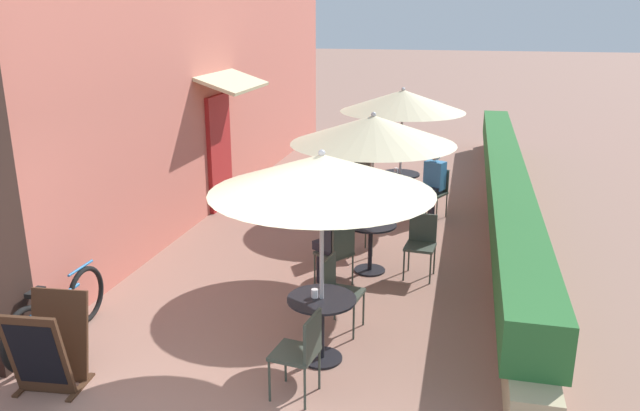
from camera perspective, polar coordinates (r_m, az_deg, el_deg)
cafe_facade_wall at (r=12.09m, az=-9.07°, el=10.24°), size 0.98×13.93×4.20m
planter_hedge at (r=11.55m, az=16.51°, el=1.56°), size 0.60×12.93×1.01m
patio_table_near at (r=6.57m, az=0.15°, el=-10.14°), size 0.72×0.72×0.71m
patio_umbrella_near at (r=6.02m, az=0.16°, el=2.93°), size 2.22×2.22×2.26m
cafe_chair_near_left at (r=7.17m, az=1.64°, el=-7.49°), size 0.45×0.45×0.87m
cafe_chair_near_right at (r=5.96m, az=-1.67°, el=-12.94°), size 0.45×0.45×0.87m
coffee_cup_near at (r=6.47m, az=-0.49°, el=-8.03°), size 0.07×0.07×0.09m
patio_table_mid at (r=8.76m, az=4.63°, el=-3.00°), size 0.72×0.72×0.71m
patio_umbrella_mid at (r=8.36m, az=4.89°, el=6.91°), size 2.22×2.22×2.26m
cafe_chair_mid_left at (r=9.37m, az=3.01°, el=-1.46°), size 0.53×0.53×0.87m
cafe_chair_mid_right at (r=8.24m, az=1.63°, el=-4.11°), size 0.56×0.56×0.87m
seated_patron_mid_right at (r=8.26m, az=1.11°, el=-2.80°), size 0.51×0.49×1.25m
cafe_chair_mid_back at (r=8.70m, az=9.24°, el=-3.17°), size 0.43×0.43×0.87m
patio_table_far at (r=11.54m, az=7.28°, el=1.91°), size 0.72×0.72×0.71m
patio_umbrella_far at (r=11.24m, az=7.58°, el=9.47°), size 2.22×2.22×2.26m
cafe_chair_far_left at (r=11.27m, az=10.52°, el=1.50°), size 0.53×0.53×0.87m
seated_patron_far_left at (r=11.13m, az=10.29°, el=2.22°), size 0.46×0.50×1.25m
cafe_chair_far_right at (r=11.84m, az=4.21°, el=2.50°), size 0.53×0.53×0.87m
coffee_cup_far at (r=11.51m, az=6.96°, el=3.21°), size 0.07×0.07×0.09m
bicycle_leaning at (r=7.50m, az=-22.89°, el=-9.14°), size 0.10×1.75×0.77m
menu_board at (r=6.68m, az=-23.54°, el=-11.66°), size 0.65×0.68×0.91m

